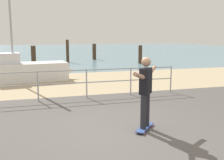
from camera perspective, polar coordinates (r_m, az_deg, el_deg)
name	(u,v)px	position (r m, az deg, el deg)	size (l,w,h in m)	color
ground_plane	(145,150)	(5.41, 7.00, -14.72)	(24.00, 10.00, 0.04)	#514C49
beach_strip	(78,82)	(12.86, -7.31, -0.46)	(24.00, 6.00, 0.04)	tan
sea_surface	(47,51)	(40.62, -13.75, 6.15)	(72.00, 50.00, 0.04)	slate
railing_fence	(11,83)	(9.26, -20.76, -0.51)	(11.67, 0.05, 1.05)	#9EA0A5
sailboat	(24,71)	(13.54, -18.37, 1.88)	(5.04, 1.88, 5.54)	silver
skateboard	(145,127)	(6.44, 7.01, -10.04)	(0.68, 0.73, 0.08)	#334C8C
skateboarder	(146,88)	(6.18, 7.19, -1.72)	(1.03, 1.14, 1.65)	#26262B
groyne_post_1	(34,56)	(20.02, -16.45, 4.94)	(0.34, 0.34, 1.49)	#422D1E
groyne_post_2	(68,51)	(22.17, -9.49, 6.09)	(0.24, 0.24, 1.86)	#422D1E
groyne_post_3	(94,52)	(24.63, -3.81, 6.06)	(0.34, 0.34, 1.45)	#422D1E
groyne_post_4	(140,55)	(21.17, 6.07, 5.45)	(0.29, 0.29, 1.45)	#422D1E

